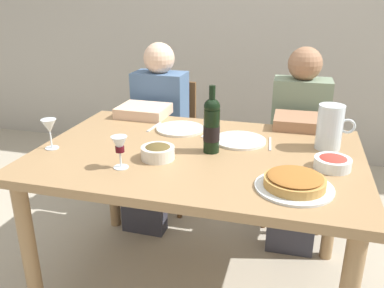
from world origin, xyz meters
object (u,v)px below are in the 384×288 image
Objects in this scene: dinner_plate_right_setting at (180,129)px; chair_left at (167,135)px; baked_tart at (295,182)px; wine_glass_left_diner at (49,127)px; diner_right at (298,141)px; wine_glass_right_diner at (120,146)px; dining_table at (197,169)px; wine_bottle at (212,125)px; chair_right at (296,146)px; olive_bowl at (158,152)px; dinner_plate_left_setting at (240,140)px; salad_bowl at (333,162)px; diner_left at (155,130)px; water_pitcher at (330,130)px.

dinner_plate_right_setting is 0.71m from chair_left.
chair_left reaches higher than baked_tart.
diner_right is (1.13, 0.81, -0.25)m from wine_glass_left_diner.
dinner_plate_right_setting is at bearing 79.73° from wine_glass_right_diner.
dining_table is 0.23m from wine_bottle.
wine_glass_left_diner is at bearing 34.32° from diner_right.
wine_glass_left_diner is at bearing 173.75° from baked_tart.
wine_bottle reaches higher than dinner_plate_right_setting.
wine_bottle is 1.04m from chair_right.
chair_right is (1.13, 1.04, -0.37)m from wine_glass_left_diner.
olive_bowl is at bearing -145.14° from wine_bottle.
wine_glass_right_diner is 1.41m from chair_right.
wine_glass_left_diner is at bearing 41.60° from chair_right.
chair_left is at bearing 128.18° from baked_tart.
baked_tart is (0.38, -0.28, -0.10)m from wine_bottle.
chair_left reaches higher than dinner_plate_left_setting.
wine_bottle is 2.09× the size of olive_bowl.
salad_bowl is (0.15, 0.23, 0.00)m from baked_tart.
olive_bowl reaches higher than salad_bowl.
diner_left is at bearing 125.57° from dining_table.
chair_right reaches higher than dinner_plate_right_setting.
baked_tart is 1.13m from wine_glass_left_diner.
olive_bowl is 0.45m from dinner_plate_left_setting.
dinner_plate_right_setting is 0.75m from diner_right.
dinner_plate_left_setting is (-0.28, 0.45, -0.02)m from baked_tart.
chair_right is at bearing 66.42° from wine_bottle.
chair_left is (-1.04, 0.91, -0.29)m from salad_bowl.
baked_tart is 1.28m from diner_left.
water_pitcher is 0.76m from dinner_plate_right_setting.
diner_left is (0.23, 0.78, -0.25)m from wine_glass_left_diner.
chair_left is at bearing 131.96° from dinner_plate_left_setting.
olive_bowl is 0.58× the size of dinner_plate_right_setting.
dinner_plate_left_setting is at bearing -177.51° from water_pitcher.
olive_bowl is at bearing -135.11° from dinner_plate_left_setting.
olive_bowl is 0.17× the size of chair_left.
wine_glass_left_diner reaches higher than dinner_plate_left_setting.
olive_bowl is 1.23m from chair_right.
olive_bowl reaches higher than dinner_plate_left_setting.
olive_bowl is 1.04× the size of wine_glass_left_diner.
dinner_plate_right_setting is at bearing 164.69° from dinner_plate_left_setting.
wine_glass_left_diner is 0.67m from dinner_plate_right_setting.
salad_bowl is 0.59× the size of dinner_plate_left_setting.
wine_bottle is 0.27× the size of diner_right.
chair_right is at bearing 98.88° from salad_bowl.
dinner_plate_right_setting is 0.30× the size of chair_left.
salad_bowl reaches higher than dinner_plate_right_setting.
dinner_plate_right_setting is (-0.75, 0.07, -0.09)m from water_pitcher.
salad_bowl is 0.18× the size of chair_right.
chair_right is (0.90, 0.03, 0.00)m from chair_left.
olive_bowl is 0.41m from dinner_plate_right_setting.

